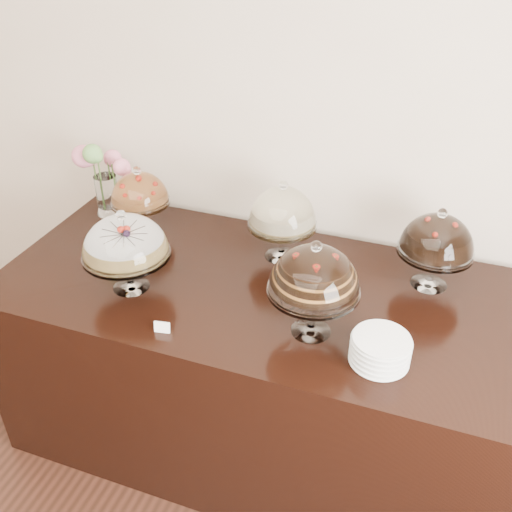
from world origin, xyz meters
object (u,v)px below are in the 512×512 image
(cake_stand_sugar_sponge, at_px, (125,240))
(flower_vase, at_px, (102,174))
(plate_stack, at_px, (380,350))
(cake_stand_cheesecake, at_px, (283,211))
(cake_stand_fruit_tart, at_px, (139,192))
(display_counter, at_px, (260,366))
(cake_stand_choco_layer, at_px, (314,274))
(cake_stand_dark_choco, at_px, (438,238))

(cake_stand_sugar_sponge, relative_size, flower_vase, 0.92)
(cake_stand_sugar_sponge, height_order, plate_stack, cake_stand_sugar_sponge)
(cake_stand_cheesecake, relative_size, cake_stand_fruit_tart, 1.11)
(plate_stack, bearing_deg, display_counter, 152.64)
(cake_stand_sugar_sponge, height_order, flower_vase, flower_vase)
(cake_stand_sugar_sponge, bearing_deg, cake_stand_cheesecake, 40.35)
(cake_stand_choco_layer, bearing_deg, cake_stand_dark_choco, 49.98)
(cake_stand_dark_choco, bearing_deg, flower_vase, 177.20)
(flower_vase, bearing_deg, cake_stand_sugar_sponge, -49.86)
(cake_stand_cheesecake, distance_m, flower_vase, 0.95)
(cake_stand_choco_layer, bearing_deg, cake_stand_fruit_tart, 155.03)
(display_counter, height_order, cake_stand_dark_choco, cake_stand_dark_choco)
(cake_stand_sugar_sponge, xyz_separation_m, plate_stack, (1.04, -0.09, -0.17))
(flower_vase, bearing_deg, cake_stand_cheesecake, -4.90)
(flower_vase, bearing_deg, plate_stack, -22.51)
(display_counter, xyz_separation_m, cake_stand_choco_layer, (0.27, -0.20, 0.71))
(cake_stand_dark_choco, bearing_deg, cake_stand_sugar_sponge, -159.19)
(cake_stand_choco_layer, distance_m, plate_stack, 0.34)
(cake_stand_dark_choco, height_order, plate_stack, cake_stand_dark_choco)
(cake_stand_fruit_tart, height_order, plate_stack, cake_stand_fruit_tart)
(display_counter, distance_m, cake_stand_choco_layer, 0.78)
(cake_stand_choco_layer, xyz_separation_m, cake_stand_fruit_tart, (-0.95, 0.44, -0.05))
(display_counter, bearing_deg, cake_stand_fruit_tart, 160.45)
(display_counter, height_order, flower_vase, flower_vase)
(display_counter, height_order, cake_stand_cheesecake, cake_stand_cheesecake)
(plate_stack, bearing_deg, cake_stand_sugar_sponge, 174.83)
(cake_stand_sugar_sponge, bearing_deg, plate_stack, -5.17)
(display_counter, distance_m, cake_stand_fruit_tart, 0.97)
(cake_stand_cheesecake, xyz_separation_m, plate_stack, (0.52, -0.53, -0.17))
(plate_stack, bearing_deg, cake_stand_choco_layer, 163.92)
(cake_stand_choco_layer, height_order, flower_vase, cake_stand_choco_layer)
(cake_stand_fruit_tart, relative_size, plate_stack, 1.63)
(cake_stand_sugar_sponge, height_order, cake_stand_choco_layer, cake_stand_choco_layer)
(cake_stand_sugar_sponge, relative_size, cake_stand_cheesecake, 0.97)
(cake_stand_choco_layer, height_order, cake_stand_fruit_tart, cake_stand_choco_layer)
(cake_stand_choco_layer, height_order, plate_stack, cake_stand_choco_layer)
(cake_stand_sugar_sponge, xyz_separation_m, flower_vase, (-0.44, 0.52, -0.01))
(cake_stand_sugar_sponge, distance_m, flower_vase, 0.68)
(cake_stand_choco_layer, relative_size, cake_stand_cheesecake, 1.06)
(display_counter, relative_size, cake_stand_choco_layer, 5.62)
(cake_stand_cheesecake, height_order, cake_stand_fruit_tart, cake_stand_cheesecake)
(cake_stand_cheesecake, bearing_deg, cake_stand_dark_choco, 0.31)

